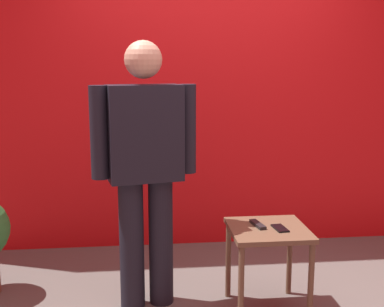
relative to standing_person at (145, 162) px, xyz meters
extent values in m
cube|color=red|center=(0.56, 1.14, 0.61)|extent=(5.06, 0.12, 3.14)
cylinder|color=black|center=(-0.09, -0.02, -0.54)|extent=(0.19, 0.19, 0.85)
cylinder|color=black|center=(0.10, 0.02, -0.54)|extent=(0.19, 0.19, 0.85)
cube|color=black|center=(0.00, 0.00, 0.19)|extent=(0.50, 0.32, 0.60)
cube|color=red|center=(-0.02, 0.12, 0.22)|extent=(0.13, 0.04, 0.50)
cube|color=#384C99|center=(-0.03, 0.12, 0.20)|extent=(0.05, 0.02, 0.46)
cylinder|color=black|center=(-0.27, -0.06, 0.20)|extent=(0.13, 0.13, 0.57)
cylinder|color=black|center=(0.27, 0.06, 0.20)|extent=(0.13, 0.13, 0.57)
sphere|color=tan|center=(0.00, 0.00, 0.64)|extent=(0.23, 0.23, 0.23)
cube|color=brown|center=(0.77, -0.17, -0.42)|extent=(0.49, 0.49, 0.03)
cylinder|color=brown|center=(0.55, -0.38, -0.70)|extent=(0.04, 0.04, 0.53)
cylinder|color=brown|center=(0.98, -0.38, -0.70)|extent=(0.04, 0.04, 0.53)
cylinder|color=brown|center=(0.55, 0.05, -0.70)|extent=(0.04, 0.04, 0.53)
cylinder|color=brown|center=(0.98, 0.05, -0.70)|extent=(0.04, 0.04, 0.53)
cube|color=black|center=(0.83, -0.20, -0.40)|extent=(0.09, 0.15, 0.01)
cube|color=black|center=(0.71, -0.13, -0.39)|extent=(0.08, 0.18, 0.02)
camera|label=1|loc=(-0.02, -3.04, 0.61)|focal=45.79mm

